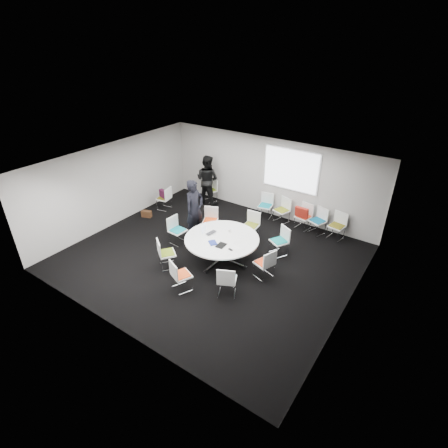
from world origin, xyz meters
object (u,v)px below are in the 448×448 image
Objects in this scene: chair_ring_f at (167,258)px; chair_back_e at (336,231)px; person_back at (207,180)px; maroon_bag at (164,194)px; person_main at (194,209)px; laptop at (212,233)px; conference_table at (222,244)px; chair_ring_h at (227,285)px; brown_bag at (146,214)px; chair_ring_b at (279,246)px; chair_ring_g at (181,280)px; chair_back_d at (317,226)px; chair_ring_c at (251,230)px; chair_ring_d at (210,225)px; chair_spare_left at (165,202)px; chair_back_c at (303,221)px; cup at (229,230)px; chair_ring_e at (178,235)px; chair_person_back at (210,194)px; chair_back_a at (265,210)px; chair_back_b at (282,215)px.

chair_ring_f is 5.46m from chair_back_e.
person_back is 4.75× the size of maroon_bag.
person_main reaches higher than laptop.
chair_ring_h is (0.99, -1.20, -0.25)m from conference_table.
person_main reaches higher than maroon_bag.
chair_ring_h is 5.12m from brown_bag.
maroon_bag is (-2.61, 2.69, 0.34)m from chair_ring_f.
chair_ring_b is 2.88m from person_main.
chair_ring_f is 1.96m from person_main.
chair_ring_g is 1.00× the size of chair_back_d.
chair_ring_g is (-0.15, -3.25, 0.00)m from chair_ring_c.
person_main reaches higher than chair_ring_d.
maroon_bag is (-0.02, -0.00, 0.34)m from chair_spare_left.
person_back is (-3.91, -0.18, 0.67)m from chair_back_c.
person_main is (-2.69, -2.47, 0.70)m from chair_back_c.
person_main is 2.46m from brown_bag.
cup is at bearing 132.93° from person_back.
chair_ring_b is at bearing 57.94° from chair_ring_h.
maroon_bag is (-2.01, 1.54, 0.34)m from chair_ring_e.
chair_back_c is 5.15m from maroon_bag.
chair_person_back is at bearing 135.23° from cup.
chair_ring_f is 1.00× the size of chair_person_back.
chair_back_c is at bearing 25.93° from brown_bag.
chair_person_back is at bearing -9.70° from chair_back_a.
chair_ring_e is 5.08m from chair_back_e.
laptop is at bearing -131.51° from cup.
chair_ring_d is 2.47m from person_back.
person_back is (-1.22, 2.30, -0.03)m from person_main.
laptop is (-0.36, 0.04, 0.21)m from conference_table.
chair_back_a is 3.76m from chair_spare_left.
chair_spare_left is (-4.88, -1.57, 0.00)m from chair_back_c.
chair_back_b is 2.20× the size of maroon_bag.
chair_ring_d is at bearing 15.45° from chair_ring_c.
chair_back_e is at bearing 87.08° from chair_ring_f.
chair_ring_e is at bearing -179.01° from conference_table.
chair_spare_left is (-2.46, 0.45, 0.00)m from chair_ring_d.
person_main is 1.48m from cup.
chair_ring_f is at bearing 60.78° from chair_back_e.
chair_back_a and chair_spare_left have the same top height.
chair_spare_left reaches higher than maroon_bag.
chair_back_e and chair_person_back have the same top height.
chair_back_c is at bearing 17.85° from maroon_bag.
chair_ring_h is at bearing 151.91° from chair_person_back.
chair_ring_e is at bearing 104.92° from person_back.
chair_ring_f is 1.00× the size of chair_ring_g.
chair_back_c is 5.13m from chair_spare_left.
chair_ring_d reaches higher than cup.
person_main is at bearing 157.50° from conference_table.
chair_ring_b and chair_ring_f have the same top height.
chair_ring_h is 1.00× the size of chair_person_back.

